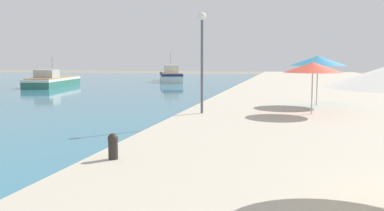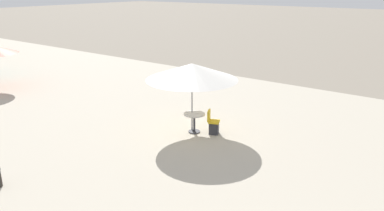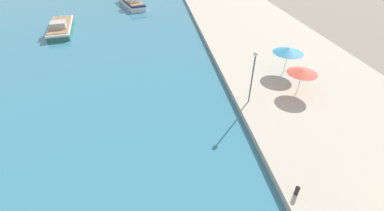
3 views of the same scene
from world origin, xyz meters
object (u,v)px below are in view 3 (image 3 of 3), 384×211
object	(u,v)px
fishing_boat_far	(132,2)
cafe_umbrella_white	(303,71)
mooring_bollard	(297,190)
lamppost	(253,69)
cafe_umbrella_striped	(289,50)
fishing_boat_mid	(61,27)

from	to	relation	value
fishing_boat_far	cafe_umbrella_white	size ratio (longest dim) A/B	3.85
mooring_bollard	lamppost	world-z (taller)	lamppost
cafe_umbrella_striped	mooring_bollard	bearing A→B (deg)	-111.93
fishing_boat_mid	lamppost	size ratio (longest dim) A/B	2.14
fishing_boat_far	fishing_boat_mid	bearing A→B (deg)	-146.44
fishing_boat_far	cafe_umbrella_striped	size ratio (longest dim) A/B	3.40
lamppost	mooring_bollard	bearing A→B (deg)	-91.91
lamppost	fishing_boat_far	bearing A→B (deg)	108.26
fishing_boat_mid	mooring_bollard	xyz separation A→B (m)	(20.80, -31.59, 0.22)
fishing_boat_mid	fishing_boat_far	xyz separation A→B (m)	(9.62, 12.52, 0.12)
cafe_umbrella_striped	lamppost	xyz separation A→B (m)	(-5.30, -4.64, 0.72)
fishing_boat_far	lamppost	xyz separation A→B (m)	(11.49, -34.81, 2.85)
fishing_boat_mid	mooring_bollard	size ratio (longest dim) A/B	14.90
fishing_boat_far	mooring_bollard	world-z (taller)	fishing_boat_far
fishing_boat_far	cafe_umbrella_striped	distance (m)	34.60
fishing_boat_mid	cafe_umbrella_striped	size ratio (longest dim) A/B	3.28
fishing_boat_mid	cafe_umbrella_striped	xyz separation A→B (m)	(26.41, -17.65, 2.25)
cafe_umbrella_white	lamppost	xyz separation A→B (m)	(-4.89, -0.89, 0.99)
fishing_boat_far	lamppost	world-z (taller)	lamppost
cafe_umbrella_striped	fishing_boat_far	bearing A→B (deg)	119.09
mooring_bollard	lamppost	xyz separation A→B (m)	(0.31, 9.30, 2.74)
fishing_boat_mid	cafe_umbrella_striped	bearing A→B (deg)	-43.14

